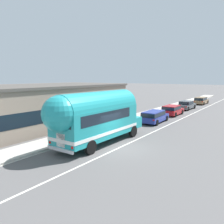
{
  "coord_description": "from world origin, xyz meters",
  "views": [
    {
      "loc": [
        8.95,
        -13.95,
        5.24
      ],
      "look_at": [
        -1.98,
        1.98,
        2.28
      ],
      "focal_mm": 37.05,
      "sensor_mm": 36.0,
      "label": 1
    }
  ],
  "objects_px": {
    "painted_bus": "(95,116)",
    "car_lead": "(154,116)",
    "car_second": "(172,110)",
    "car_third": "(186,105)",
    "car_fourth": "(201,100)"
  },
  "relations": [
    {
      "from": "painted_bus",
      "to": "car_lead",
      "type": "xyz_separation_m",
      "value": [
        0.14,
        10.65,
        -1.51
      ]
    },
    {
      "from": "painted_bus",
      "to": "car_fourth",
      "type": "bearing_deg",
      "value": 90.0
    },
    {
      "from": "car_third",
      "to": "car_fourth",
      "type": "distance_m",
      "value": 8.67
    },
    {
      "from": "car_second",
      "to": "car_third",
      "type": "distance_m",
      "value": 7.11
    },
    {
      "from": "painted_bus",
      "to": "car_lead",
      "type": "relative_size",
      "value": 2.21
    },
    {
      "from": "painted_bus",
      "to": "car_lead",
      "type": "distance_m",
      "value": 10.76
    },
    {
      "from": "car_third",
      "to": "painted_bus",
      "type": "bearing_deg",
      "value": -89.49
    },
    {
      "from": "car_lead",
      "to": "car_fourth",
      "type": "relative_size",
      "value": 0.98
    },
    {
      "from": "car_lead",
      "to": "car_fourth",
      "type": "bearing_deg",
      "value": 90.35
    },
    {
      "from": "painted_bus",
      "to": "car_second",
      "type": "relative_size",
      "value": 2.39
    },
    {
      "from": "painted_bus",
      "to": "car_lead",
      "type": "bearing_deg",
      "value": 89.26
    },
    {
      "from": "car_lead",
      "to": "car_second",
      "type": "height_order",
      "value": "same"
    },
    {
      "from": "car_lead",
      "to": "car_second",
      "type": "bearing_deg",
      "value": 91.27
    },
    {
      "from": "car_second",
      "to": "car_fourth",
      "type": "relative_size",
      "value": 0.91
    },
    {
      "from": "car_second",
      "to": "car_third",
      "type": "bearing_deg",
      "value": 91.73
    }
  ]
}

